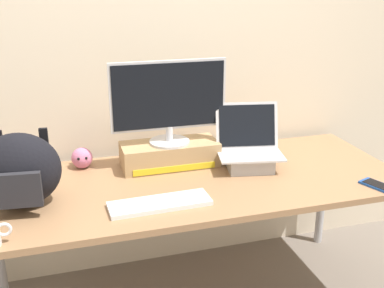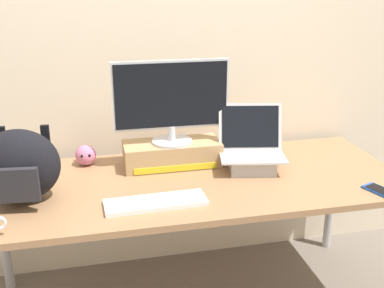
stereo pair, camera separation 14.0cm
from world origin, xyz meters
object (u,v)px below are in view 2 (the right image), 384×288
Objects in this scene: messenger_backpack at (19,166)px; open_laptop at (251,156)px; external_keyboard at (156,202)px; plush_toy at (86,155)px; cell_phone at (380,191)px; toner_box_yellow at (172,154)px; desktop_monitor at (171,101)px.

open_laptop is at bearing 11.98° from messenger_backpack.
external_keyboard is 0.59m from plush_toy.
cell_phone is (1.57, -0.27, -0.15)m from messenger_backpack.
plush_toy is at bearing 167.20° from toner_box_yellow.
external_keyboard is at bearing -109.42° from toner_box_yellow.
open_laptop is at bearing 121.76° from cell_phone.
external_keyboard is 1.19× the size of messenger_backpack.
plush_toy reaches higher than cell_phone.
toner_box_yellow is 1.12× the size of external_keyboard.
plush_toy is (-0.28, 0.52, 0.04)m from external_keyboard.
toner_box_yellow reaches higher than plush_toy.
desktop_monitor is 0.49m from open_laptop.
toner_box_yellow is at bearing -12.80° from plush_toy.
desktop_monitor reaches higher than cell_phone.
open_laptop is 0.97× the size of messenger_backpack.
plush_toy reaches higher than external_keyboard.
desktop_monitor is at bearing -90.95° from toner_box_yellow.
messenger_backpack is (-0.70, -0.25, -0.18)m from desktop_monitor.
open_laptop is 0.82× the size of external_keyboard.
open_laptop is 0.62m from cell_phone.
open_laptop is at bearing -16.20° from plush_toy.
cell_phone is at bearing -25.47° from plush_toy.
cell_phone is at bearing -27.27° from open_laptop.
desktop_monitor is (-0.00, -0.00, 0.28)m from toner_box_yellow.
toner_box_yellow is at bearing 128.96° from cell_phone.
open_laptop is 2.15× the size of cell_phone.
desktop_monitor is 3.46× the size of cell_phone.
open_laptop is at bearing 26.55° from external_keyboard.
messenger_backpack is at bearing -160.03° from desktop_monitor.
messenger_backpack is (-0.56, 0.17, 0.15)m from external_keyboard.
messenger_backpack is (-1.08, -0.11, 0.09)m from open_laptop.
cell_phone is at bearing -31.03° from toner_box_yellow.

